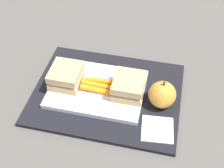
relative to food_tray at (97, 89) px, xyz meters
name	(u,v)px	position (x,y,z in m)	size (l,w,h in m)	color
ground_plane	(107,95)	(0.03, 0.00, -0.02)	(2.40, 2.40, 0.00)	#56514C
lunchbag_mat	(107,93)	(0.03, 0.00, -0.01)	(0.36, 0.28, 0.01)	black
food_tray	(97,89)	(0.00, 0.00, 0.00)	(0.23, 0.17, 0.01)	white
sandwich_half_left	(66,76)	(-0.08, 0.00, 0.03)	(0.07, 0.08, 0.04)	tan
sandwich_half_right	(129,86)	(0.08, 0.00, 0.03)	(0.07, 0.08, 0.04)	tan
carrot_sticks_bundle	(97,85)	(0.00, 0.00, 0.01)	(0.08, 0.04, 0.02)	orange
apple	(162,95)	(0.16, -0.01, 0.03)	(0.06, 0.06, 0.08)	gold
paper_napkin	(157,129)	(0.16, -0.08, 0.00)	(0.07, 0.07, 0.00)	white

